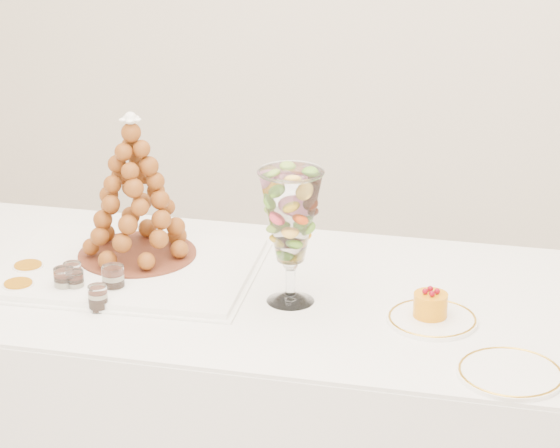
% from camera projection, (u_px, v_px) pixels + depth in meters
% --- Properties ---
extents(buffet_table, '(2.27, 1.02, 0.85)m').
position_uv_depth(buffet_table, '(240.00, 425.00, 3.03)').
color(buffet_table, white).
rests_on(buffet_table, ground).
extents(lace_tray, '(0.71, 0.56, 0.02)m').
position_uv_depth(lace_tray, '(129.00, 268.00, 2.95)').
color(lace_tray, white).
rests_on(lace_tray, buffet_table).
extents(macaron_vase, '(0.16, 0.16, 0.35)m').
position_uv_depth(macaron_vase, '(291.00, 218.00, 2.70)').
color(macaron_vase, white).
rests_on(macaron_vase, buffet_table).
extents(cake_plate, '(0.22, 0.22, 0.01)m').
position_uv_depth(cake_plate, '(432.00, 320.00, 2.68)').
color(cake_plate, white).
rests_on(cake_plate, buffet_table).
extents(spare_plate, '(0.24, 0.24, 0.01)m').
position_uv_depth(spare_plate, '(510.00, 373.00, 2.43)').
color(spare_plate, white).
rests_on(spare_plate, buffet_table).
extents(verrine_a, '(0.05, 0.05, 0.06)m').
position_uv_depth(verrine_a, '(73.00, 274.00, 2.86)').
color(verrine_a, white).
rests_on(verrine_a, buffet_table).
extents(verrine_b, '(0.05, 0.05, 0.06)m').
position_uv_depth(verrine_b, '(75.00, 282.00, 2.82)').
color(verrine_b, white).
rests_on(verrine_b, buffet_table).
extents(verrine_c, '(0.07, 0.07, 0.08)m').
position_uv_depth(verrine_c, '(113.00, 280.00, 2.81)').
color(verrine_c, white).
rests_on(verrine_c, buffet_table).
extents(verrine_d, '(0.06, 0.06, 0.07)m').
position_uv_depth(verrine_d, '(64.00, 281.00, 2.81)').
color(verrine_d, white).
rests_on(verrine_d, buffet_table).
extents(verrine_e, '(0.06, 0.06, 0.07)m').
position_uv_depth(verrine_e, '(98.00, 298.00, 2.73)').
color(verrine_e, white).
rests_on(verrine_e, buffet_table).
extents(ramekin_back, '(0.08, 0.08, 0.03)m').
position_uv_depth(ramekin_back, '(28.00, 270.00, 2.94)').
color(ramekin_back, white).
rests_on(ramekin_back, buffet_table).
extents(ramekin_front, '(0.08, 0.08, 0.03)m').
position_uv_depth(ramekin_front, '(19.00, 288.00, 2.83)').
color(ramekin_front, white).
rests_on(ramekin_front, buffet_table).
extents(croquembouche, '(0.33, 0.33, 0.41)m').
position_uv_depth(croquembouche, '(134.00, 187.00, 2.94)').
color(croquembouche, '#622B19').
rests_on(croquembouche, lace_tray).
extents(mousse_cake, '(0.08, 0.08, 0.07)m').
position_uv_depth(mousse_cake, '(430.00, 304.00, 2.67)').
color(mousse_cake, orange).
rests_on(mousse_cake, cake_plate).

